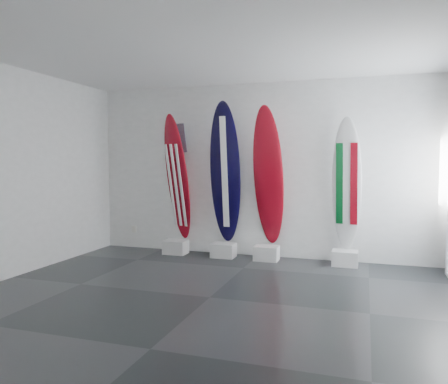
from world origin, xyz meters
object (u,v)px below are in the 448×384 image
(surfboard_navy, at_px, (225,173))
(surfboard_italy, at_px, (347,184))
(surfboard_swiss, at_px, (268,176))
(surfboard_usa, at_px, (177,178))

(surfboard_navy, bearing_deg, surfboard_italy, 2.51)
(surfboard_swiss, height_order, surfboard_italy, surfboard_swiss)
(surfboard_usa, xyz_separation_m, surfboard_swiss, (1.66, 0.00, 0.04))
(surfboard_navy, xyz_separation_m, surfboard_swiss, (0.76, 0.00, -0.05))
(surfboard_usa, height_order, surfboard_swiss, surfboard_swiss)
(surfboard_navy, relative_size, surfboard_swiss, 1.04)
(surfboard_usa, relative_size, surfboard_navy, 0.93)
(surfboard_italy, bearing_deg, surfboard_navy, -166.03)
(surfboard_usa, relative_size, surfboard_italy, 1.08)
(surfboard_swiss, xyz_separation_m, surfboard_italy, (1.27, 0.00, -0.11))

